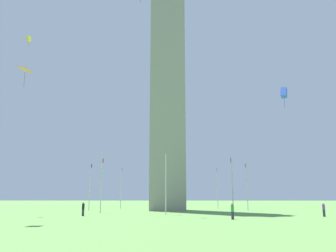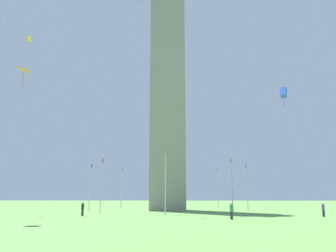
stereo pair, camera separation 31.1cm
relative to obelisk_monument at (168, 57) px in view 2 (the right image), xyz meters
The scene contains 16 objects.
ground_plane 27.76m from the obelisk_monument, ahead, with size 260.00×260.00×0.00m, color #609347.
obelisk_monument is the anchor object (origin of this frame).
flagpole_n 27.01m from the obelisk_monument, ahead, with size 1.12×0.14×8.11m.
flagpole_ne 27.00m from the obelisk_monument, 44.82° to the left, with size 1.12×0.14×8.11m.
flagpole_e 26.98m from the obelisk_monument, 89.75° to the left, with size 1.12×0.14×8.11m.
flagpole_se 26.96m from the obelisk_monument, 134.82° to the left, with size 1.12×0.14×8.11m.
flagpole_s 26.95m from the obelisk_monument, behind, with size 1.12×0.14×8.11m.
flagpole_sw 26.96m from the obelisk_monument, 134.82° to the right, with size 1.12×0.14×8.11m.
flagpole_w 26.98m from the obelisk_monument, 89.75° to the right, with size 1.12×0.14×8.11m.
flagpole_nw 27.00m from the obelisk_monument, 44.82° to the right, with size 1.12×0.14×8.11m.
person_purple_shirt 37.72m from the obelisk_monument, 133.93° to the right, with size 0.32×0.32×1.67m.
person_green_shirt 36.62m from the obelisk_monument, 162.89° to the right, with size 0.32×0.32×1.77m.
person_black_shirt 33.57m from the obelisk_monument, 149.69° to the left, with size 0.32×0.32×1.74m.
kite_blue_box 23.72m from the obelisk_monument, 126.73° to the right, with size 1.51×1.30×3.03m.
kite_yellow_box 24.27m from the obelisk_monument, 120.02° to the left, with size 0.89×0.95×1.79m.
kite_orange_diamond 33.69m from the obelisk_monument, 153.16° to the left, with size 1.37×1.30×2.13m.
Camera 2 is at (-62.63, -1.69, 2.45)m, focal length 38.37 mm.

